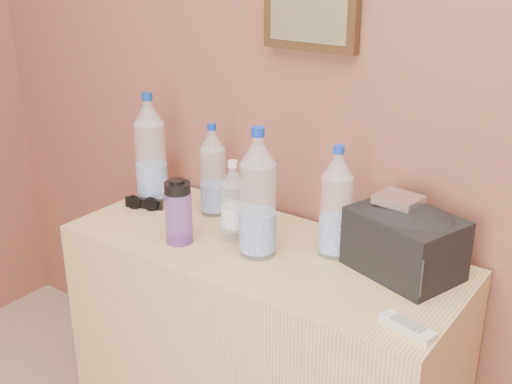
# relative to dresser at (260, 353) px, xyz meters

# --- Properties ---
(picture_frame) EXTENTS (0.30, 0.03, 0.25)m
(picture_frame) POSITION_rel_dresser_xyz_m (-0.00, 0.24, 1.03)
(picture_frame) COLOR #382311
(picture_frame) RESTS_ON room_shell
(dresser) EXTENTS (1.18, 0.49, 0.74)m
(dresser) POSITION_rel_dresser_xyz_m (0.00, 0.00, 0.00)
(dresser) COLOR #A27750
(dresser) RESTS_ON ground
(pet_large_a) EXTENTS (0.10, 0.10, 0.37)m
(pet_large_a) POSITION_rel_dresser_xyz_m (-0.51, 0.08, 0.53)
(pet_large_a) COLOR silver
(pet_large_a) RESTS_ON dresser
(pet_large_b) EXTENTS (0.08, 0.08, 0.30)m
(pet_large_b) POSITION_rel_dresser_xyz_m (-0.27, 0.12, 0.50)
(pet_large_b) COLOR white
(pet_large_b) RESTS_ON dresser
(pet_large_c) EXTENTS (0.09, 0.09, 0.32)m
(pet_large_c) POSITION_rel_dresser_xyz_m (0.19, 0.09, 0.51)
(pet_large_c) COLOR white
(pet_large_c) RESTS_ON dresser
(pet_large_d) EXTENTS (0.10, 0.10, 0.37)m
(pet_large_d) POSITION_rel_dresser_xyz_m (0.02, -0.04, 0.54)
(pet_large_d) COLOR silver
(pet_large_d) RESTS_ON dresser
(pet_small) EXTENTS (0.07, 0.07, 0.25)m
(pet_small) POSITION_rel_dresser_xyz_m (-0.10, -0.00, 0.48)
(pet_small) COLOR silver
(pet_small) RESTS_ON dresser
(nalgene_bottle) EXTENTS (0.08, 0.08, 0.20)m
(nalgene_bottle) POSITION_rel_dresser_xyz_m (-0.22, -0.11, 0.47)
(nalgene_bottle) COLOR #693DAE
(nalgene_bottle) RESTS_ON dresser
(sunglasses) EXTENTS (0.14, 0.09, 0.03)m
(sunglasses) POSITION_rel_dresser_xyz_m (-0.48, 0.01, 0.39)
(sunglasses) COLOR black
(sunglasses) RESTS_ON dresser
(ac_remote) EXTENTS (0.14, 0.08, 0.02)m
(ac_remote) POSITION_rel_dresser_xyz_m (0.52, -0.15, 0.38)
(ac_remote) COLOR silver
(ac_remote) RESTS_ON dresser
(toiletry_bag) EXTENTS (0.33, 0.28, 0.19)m
(toiletry_bag) POSITION_rel_dresser_xyz_m (0.39, 0.10, 0.47)
(toiletry_bag) COLOR black
(toiletry_bag) RESTS_ON dresser
(foil_packet) EXTENTS (0.12, 0.10, 0.02)m
(foil_packet) POSITION_rel_dresser_xyz_m (0.37, 0.11, 0.57)
(foil_packet) COLOR white
(foil_packet) RESTS_ON toiletry_bag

